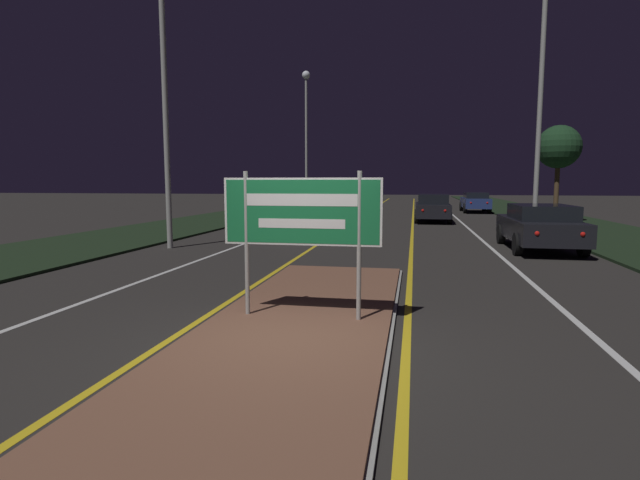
# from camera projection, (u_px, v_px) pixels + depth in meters

# --- Properties ---
(ground_plane) EXTENTS (160.00, 160.00, 0.00)m
(ground_plane) POSITION_uv_depth(u_px,v_px,m) (288.00, 341.00, 6.87)
(ground_plane) COLOR #282623
(median_island) EXTENTS (2.84, 9.34, 0.10)m
(median_island) POSITION_uv_depth(u_px,v_px,m) (302.00, 320.00, 7.73)
(median_island) COLOR #999993
(median_island) RESTS_ON ground_plane
(verge_left) EXTENTS (5.00, 100.00, 0.08)m
(verge_left) POSITION_uv_depth(u_px,v_px,m) (213.00, 220.00, 28.14)
(verge_left) COLOR black
(verge_left) RESTS_ON ground_plane
(verge_right) EXTENTS (5.00, 100.00, 0.08)m
(verge_right) POSITION_uv_depth(u_px,v_px,m) (575.00, 225.00, 24.63)
(verge_right) COLOR black
(verge_right) RESTS_ON ground_plane
(centre_line_yellow_left) EXTENTS (0.12, 70.00, 0.01)m
(centre_line_yellow_left) POSITION_uv_depth(u_px,v_px,m) (361.00, 216.00, 31.56)
(centre_line_yellow_left) COLOR gold
(centre_line_yellow_left) RESTS_ON ground_plane
(centre_line_yellow_right) EXTENTS (0.12, 70.00, 0.01)m
(centre_line_yellow_right) POSITION_uv_depth(u_px,v_px,m) (413.00, 217.00, 30.97)
(centre_line_yellow_right) COLOR gold
(centre_line_yellow_right) RESTS_ON ground_plane
(lane_line_white_left) EXTENTS (0.12, 70.00, 0.01)m
(lane_line_white_left) POSITION_uv_depth(u_px,v_px,m) (321.00, 216.00, 32.04)
(lane_line_white_left) COLOR silver
(lane_line_white_left) RESTS_ON ground_plane
(lane_line_white_right) EXTENTS (0.12, 70.00, 0.01)m
(lane_line_white_right) POSITION_uv_depth(u_px,v_px,m) (456.00, 218.00, 30.49)
(lane_line_white_right) COLOR silver
(lane_line_white_right) RESTS_ON ground_plane
(edge_line_white_left) EXTENTS (0.10, 70.00, 0.01)m
(edge_line_white_left) POSITION_uv_depth(u_px,v_px,m) (276.00, 215.00, 32.60)
(edge_line_white_left) COLOR silver
(edge_line_white_left) RESTS_ON ground_plane
(edge_line_white_right) EXTENTS (0.10, 70.00, 0.01)m
(edge_line_white_right) POSITION_uv_depth(u_px,v_px,m) (508.00, 218.00, 29.93)
(edge_line_white_right) COLOR silver
(edge_line_white_right) RESTS_ON ground_plane
(highway_sign) EXTENTS (2.44, 0.07, 2.24)m
(highway_sign) POSITION_uv_depth(u_px,v_px,m) (302.00, 216.00, 7.54)
(highway_sign) COLOR #9E9E99
(highway_sign) RESTS_ON median_island
(streetlight_left_near) EXTENTS (0.56, 0.56, 10.24)m
(streetlight_left_near) POSITION_uv_depth(u_px,v_px,m) (163.00, 37.00, 15.72)
(streetlight_left_near) COLOR #9E9E99
(streetlight_left_near) RESTS_ON ground_plane
(streetlight_left_far) EXTENTS (0.61, 0.61, 10.51)m
(streetlight_left_far) POSITION_uv_depth(u_px,v_px,m) (306.00, 116.00, 37.95)
(streetlight_left_far) COLOR #9E9E99
(streetlight_left_far) RESTS_ON ground_plane
(streetlight_right_near) EXTENTS (0.52, 0.52, 10.68)m
(streetlight_right_near) POSITION_uv_depth(u_px,v_px,m) (542.00, 57.00, 18.17)
(streetlight_right_near) COLOR #9E9E99
(streetlight_right_near) RESTS_ON ground_plane
(car_receding_0) EXTENTS (2.03, 4.77, 1.46)m
(car_receding_0) POSITION_uv_depth(u_px,v_px,m) (540.00, 226.00, 15.92)
(car_receding_0) COLOR black
(car_receding_0) RESTS_ON ground_plane
(car_receding_1) EXTENTS (1.91, 4.58, 1.52)m
(car_receding_1) POSITION_uv_depth(u_px,v_px,m) (432.00, 207.00, 27.23)
(car_receding_1) COLOR black
(car_receding_1) RESTS_ON ground_plane
(car_receding_2) EXTENTS (1.85, 4.74, 1.44)m
(car_receding_2) POSITION_uv_depth(u_px,v_px,m) (475.00, 201.00, 35.76)
(car_receding_2) COLOR navy
(car_receding_2) RESTS_ON ground_plane
(car_approaching_0) EXTENTS (1.85, 4.43, 1.38)m
(car_approaching_0) POSITION_uv_depth(u_px,v_px,m) (310.00, 218.00, 20.09)
(car_approaching_0) COLOR silver
(car_approaching_0) RESTS_ON ground_plane
(roadside_palm_right) EXTENTS (2.21, 2.21, 5.00)m
(roadside_palm_right) POSITION_uv_depth(u_px,v_px,m) (559.00, 148.00, 25.64)
(roadside_palm_right) COLOR #4C3823
(roadside_palm_right) RESTS_ON verge_right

